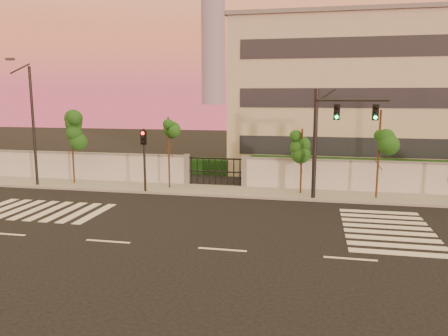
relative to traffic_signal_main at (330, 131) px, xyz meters
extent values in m
plane|color=black|center=(-4.39, -9.42, -4.14)|extent=(120.00, 120.00, 0.00)
cube|color=gray|center=(-4.39, 1.08, -4.07)|extent=(60.00, 3.00, 0.15)
cube|color=#B7B9BE|center=(-21.89, 2.58, -3.14)|extent=(25.00, 0.30, 2.00)
cube|color=slate|center=(-21.89, 2.58, -2.08)|extent=(25.00, 0.36, 0.12)
cube|color=slate|center=(-9.39, 2.58, -3.04)|extent=(0.35, 0.35, 2.20)
cube|color=slate|center=(-5.39, 2.58, -3.04)|extent=(0.35, 0.35, 2.20)
cube|color=black|center=(4.61, 5.08, -3.24)|extent=(20.00, 2.00, 1.80)
cube|color=black|center=(-20.39, 5.08, -3.44)|extent=(12.00, 1.80, 1.40)
cube|color=black|center=(-7.39, 7.58, -3.54)|extent=(6.00, 1.50, 1.20)
cube|color=#B9B59D|center=(4.61, 12.58, 1.86)|extent=(24.00, 12.00, 12.00)
cube|color=#262D38|center=(4.61, 6.56, -1.64)|extent=(22.00, 0.08, 1.40)
cube|color=#262D38|center=(4.61, 6.56, 1.86)|extent=(22.00, 0.08, 1.40)
cube|color=#262D38|center=(4.61, 6.56, 5.36)|extent=(22.00, 0.08, 1.40)
cube|color=slate|center=(4.61, 12.58, 7.96)|extent=(24.40, 12.40, 0.30)
cylinder|color=slate|center=(-69.39, 270.58, 50.86)|extent=(16.00, 16.00, 110.00)
cube|color=silver|center=(-17.49, -5.42, -4.13)|extent=(0.50, 4.00, 0.02)
cube|color=silver|center=(-16.59, -5.42, -4.13)|extent=(0.50, 4.00, 0.02)
cube|color=silver|center=(-15.69, -5.42, -4.13)|extent=(0.50, 4.00, 0.02)
cube|color=silver|center=(-14.79, -5.42, -4.13)|extent=(0.50, 4.00, 0.02)
cube|color=silver|center=(-13.89, -5.42, -4.13)|extent=(0.50, 4.00, 0.02)
cube|color=silver|center=(-12.99, -5.42, -4.13)|extent=(0.50, 4.00, 0.02)
cube|color=silver|center=(-12.09, -5.42, -4.13)|extent=(0.50, 4.00, 0.02)
cube|color=silver|center=(2.61, -8.42, -4.13)|extent=(4.00, 0.50, 0.02)
cube|color=silver|center=(2.61, -7.52, -4.13)|extent=(4.00, 0.50, 0.02)
cube|color=silver|center=(2.61, -6.62, -4.13)|extent=(4.00, 0.50, 0.02)
cube|color=silver|center=(2.61, -5.72, -4.13)|extent=(4.00, 0.50, 0.02)
cube|color=silver|center=(2.61, -4.82, -4.13)|extent=(4.00, 0.50, 0.02)
cube|color=silver|center=(2.61, -3.92, -4.13)|extent=(4.00, 0.50, 0.02)
cube|color=silver|center=(2.61, -3.02, -4.13)|extent=(4.00, 0.50, 0.02)
cube|color=silver|center=(2.61, -2.12, -4.13)|extent=(4.00, 0.50, 0.02)
cube|color=silver|center=(-14.39, -9.42, -4.14)|extent=(2.00, 0.15, 0.01)
cube|color=silver|center=(-9.39, -9.42, -4.14)|extent=(2.00, 0.15, 0.01)
cube|color=silver|center=(-4.39, -9.42, -4.14)|extent=(2.00, 0.15, 0.01)
cube|color=silver|center=(0.61, -9.42, -4.14)|extent=(2.00, 0.15, 0.01)
cylinder|color=#382314|center=(-17.18, 1.22, -1.61)|extent=(0.12, 0.12, 5.07)
sphere|color=#154814|center=(-17.18, 1.22, -0.09)|extent=(1.14, 1.14, 1.14)
sphere|color=#154814|center=(-16.82, 1.43, -0.85)|extent=(0.87, 0.87, 0.87)
sphere|color=#154814|center=(-17.49, 1.07, -0.60)|extent=(0.83, 0.83, 0.83)
cylinder|color=#382314|center=(-10.15, 1.02, -1.75)|extent=(0.12, 0.12, 4.80)
sphere|color=#154814|center=(-10.15, 1.02, -0.31)|extent=(1.07, 1.07, 1.07)
sphere|color=#154814|center=(-9.81, 1.22, -1.03)|extent=(0.82, 0.82, 0.82)
sphere|color=#154814|center=(-10.44, 0.88, -0.79)|extent=(0.78, 0.78, 0.78)
cylinder|color=#382314|center=(-1.61, 1.15, -2.06)|extent=(0.12, 0.12, 4.17)
sphere|color=#154814|center=(-1.61, 1.15, -0.81)|extent=(1.13, 1.13, 1.13)
sphere|color=#154814|center=(-1.25, 1.35, -1.43)|extent=(0.86, 0.86, 0.86)
sphere|color=#154814|center=(-1.92, 1.00, -1.22)|extent=(0.82, 0.82, 0.82)
cylinder|color=#382314|center=(2.86, 0.79, -1.47)|extent=(0.12, 0.12, 5.35)
sphere|color=#154814|center=(2.86, 0.79, 0.14)|extent=(1.14, 1.14, 1.14)
sphere|color=#154814|center=(3.22, 0.99, -0.66)|extent=(0.87, 0.87, 0.87)
sphere|color=#154814|center=(2.55, 0.63, -0.40)|extent=(0.83, 0.83, 0.83)
cylinder|color=black|center=(-0.83, 0.01, -0.87)|extent=(0.25, 0.25, 6.56)
cylinder|color=black|center=(1.18, 0.01, 1.78)|extent=(4.02, 0.48, 0.17)
cube|color=black|center=(0.34, -0.04, 1.09)|extent=(0.37, 0.19, 0.95)
sphere|color=#0CF259|center=(0.34, -0.15, 0.79)|extent=(0.21, 0.21, 0.21)
cube|color=black|center=(2.45, -0.04, 1.09)|extent=(0.37, 0.19, 0.95)
sphere|color=#0CF259|center=(2.45, -0.15, 0.79)|extent=(0.21, 0.21, 0.21)
cylinder|color=black|center=(-11.32, -0.31, -2.08)|extent=(0.15, 0.15, 4.13)
cube|color=black|center=(-11.32, -0.36, -0.57)|extent=(0.32, 0.17, 0.83)
sphere|color=red|center=(-11.32, -0.47, -0.31)|extent=(0.18, 0.18, 0.18)
cylinder|color=black|center=(-19.34, 0.17, -0.11)|extent=(0.18, 0.18, 8.07)
cylinder|color=black|center=(-19.34, -0.74, 3.72)|extent=(0.10, 1.93, 0.78)
cube|color=#3F3F44|center=(-19.34, -1.65, 4.23)|extent=(0.50, 0.25, 0.15)
camera|label=1|loc=(-0.93, -25.93, 2.02)|focal=35.00mm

